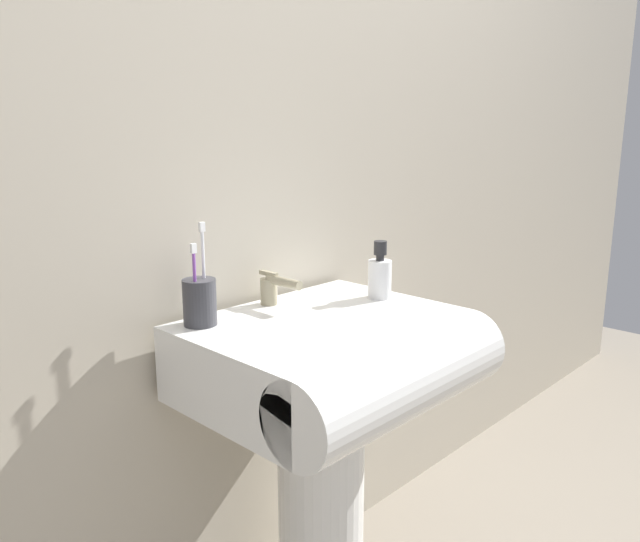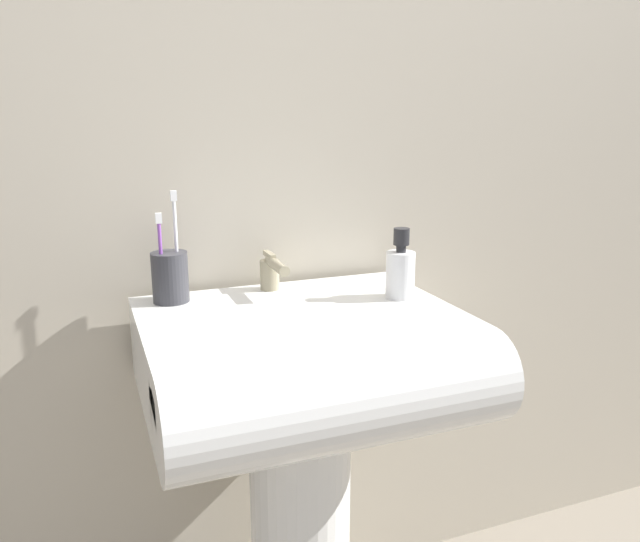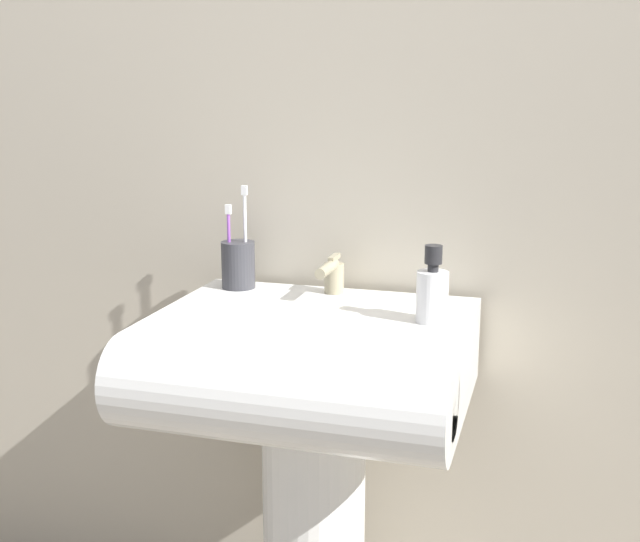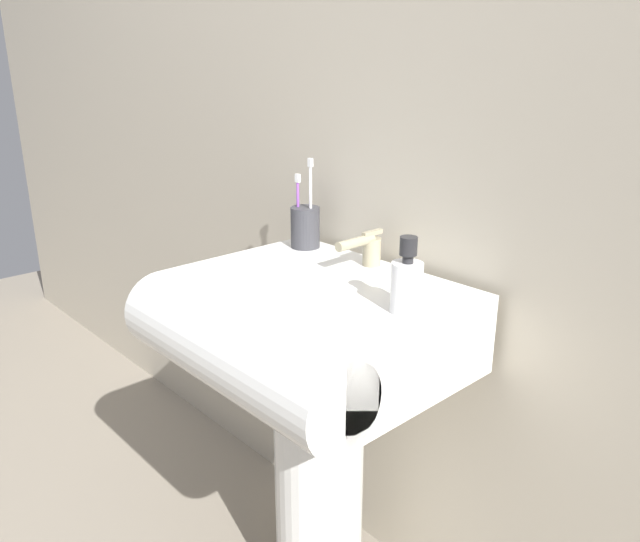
% 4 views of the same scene
% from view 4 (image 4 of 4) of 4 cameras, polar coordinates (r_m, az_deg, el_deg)
% --- Properties ---
extents(wall_back, '(5.00, 0.05, 2.40)m').
position_cam_4_polar(wall_back, '(1.40, 7.95, 16.43)').
color(wall_back, '#B7AD99').
rests_on(wall_back, ground).
extents(sink_pedestal, '(0.21, 0.21, 0.65)m').
position_cam_4_polar(sink_pedestal, '(1.53, -0.11, -18.62)').
color(sink_pedestal, white).
rests_on(sink_pedestal, ground).
extents(sink_basin, '(0.59, 0.51, 0.17)m').
position_cam_4_polar(sink_basin, '(1.29, -2.10, -5.24)').
color(sink_basin, white).
rests_on(sink_basin, sink_pedestal).
extents(faucet, '(0.04, 0.13, 0.08)m').
position_cam_4_polar(faucet, '(1.39, 4.30, 2.09)').
color(faucet, tan).
rests_on(faucet, sink_basin).
extents(toothbrush_cup, '(0.07, 0.07, 0.22)m').
position_cam_4_polar(toothbrush_cup, '(1.53, -1.36, 4.11)').
color(toothbrush_cup, '#38383D').
rests_on(toothbrush_cup, sink_basin).
extents(soap_bottle, '(0.06, 0.06, 0.14)m').
position_cam_4_polar(soap_bottle, '(1.14, 7.93, -1.12)').
color(soap_bottle, white).
rests_on(soap_bottle, sink_basin).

